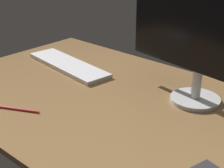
% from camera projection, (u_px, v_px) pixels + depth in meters
% --- Properties ---
extents(desk, '(1.40, 0.84, 0.02)m').
position_uv_depth(desk, '(116.00, 104.00, 1.22)').
color(desk, olive).
rests_on(desk, ground).
extents(monitor, '(0.59, 0.17, 0.40)m').
position_uv_depth(monitor, '(201.00, 38.00, 1.13)').
color(monitor, silver).
rests_on(monitor, desk).
extents(keyboard, '(0.46, 0.18, 0.02)m').
position_uv_depth(keyboard, '(68.00, 65.00, 1.52)').
color(keyboard, white).
rests_on(keyboard, desk).
extents(pen, '(0.13, 0.07, 0.01)m').
position_uv_depth(pen, '(18.00, 109.00, 1.16)').
color(pen, red).
rests_on(pen, desk).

